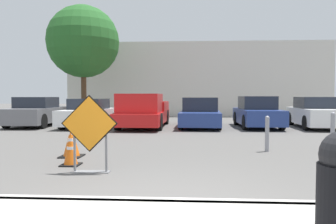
% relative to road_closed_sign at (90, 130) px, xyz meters
% --- Properties ---
extents(ground_plane, '(96.00, 96.00, 0.00)m').
position_rel_road_closed_sign_xyz_m(ground_plane, '(1.70, 8.00, -0.84)').
color(ground_plane, '#565451').
extents(curb_lip, '(29.41, 0.20, 0.14)m').
position_rel_road_closed_sign_xyz_m(curb_lip, '(1.70, -2.00, -0.77)').
color(curb_lip, '#ADAAA3').
rests_on(curb_lip, ground_plane).
extents(road_closed_sign, '(1.12, 0.20, 1.54)m').
position_rel_road_closed_sign_xyz_m(road_closed_sign, '(0.00, 0.00, 0.00)').
color(road_closed_sign, black).
rests_on(road_closed_sign, ground_plane).
extents(traffic_cone_nearest, '(0.40, 0.40, 0.76)m').
position_rel_road_closed_sign_xyz_m(traffic_cone_nearest, '(-0.63, 0.66, -0.47)').
color(traffic_cone_nearest, black).
rests_on(traffic_cone_nearest, ground_plane).
extents(traffic_cone_second, '(0.54, 0.54, 0.79)m').
position_rel_road_closed_sign_xyz_m(traffic_cone_second, '(-0.96, 1.65, -0.46)').
color(traffic_cone_second, black).
rests_on(traffic_cone_second, ground_plane).
extents(parked_car_nearest, '(2.01, 4.11, 1.46)m').
position_rel_road_closed_sign_xyz_m(parked_car_nearest, '(-5.65, 9.66, -0.16)').
color(parked_car_nearest, slate).
rests_on(parked_car_nearest, ground_plane).
extents(parked_car_second, '(1.91, 4.35, 1.38)m').
position_rel_road_closed_sign_xyz_m(parked_car_second, '(-2.92, 9.50, -0.20)').
color(parked_car_second, white).
rests_on(parked_car_second, ground_plane).
extents(pickup_truck, '(2.19, 5.44, 1.61)m').
position_rel_road_closed_sign_xyz_m(pickup_truck, '(-0.20, 9.24, -0.12)').
color(pickup_truck, red).
rests_on(pickup_truck, ground_plane).
extents(parked_car_third, '(2.07, 4.64, 1.44)m').
position_rel_road_closed_sign_xyz_m(parked_car_third, '(2.54, 9.78, -0.19)').
color(parked_car_third, navy).
rests_on(parked_car_third, ground_plane).
extents(parked_car_fourth, '(1.83, 4.06, 1.50)m').
position_rel_road_closed_sign_xyz_m(parked_car_fourth, '(5.26, 9.66, -0.16)').
color(parked_car_fourth, navy).
rests_on(parked_car_fourth, ground_plane).
extents(parked_car_fifth, '(1.99, 4.43, 1.46)m').
position_rel_road_closed_sign_xyz_m(parked_car_fifth, '(8.00, 9.70, -0.16)').
color(parked_car_fifth, white).
rests_on(parked_car_fifth, ground_plane).
extents(bollard_nearest, '(0.12, 0.12, 0.98)m').
position_rel_road_closed_sign_xyz_m(bollard_nearest, '(4.08, 2.72, -0.33)').
color(bollard_nearest, gray).
rests_on(bollard_nearest, ground_plane).
extents(bollard_second, '(0.12, 0.12, 1.08)m').
position_rel_road_closed_sign_xyz_m(bollard_second, '(5.81, 2.72, -0.28)').
color(bollard_second, gray).
rests_on(bollard_second, ground_plane).
extents(building_facade_backdrop, '(19.28, 5.00, 5.46)m').
position_rel_road_closed_sign_xyz_m(building_facade_backdrop, '(2.65, 20.04, 1.88)').
color(building_facade_backdrop, beige).
rests_on(building_facade_backdrop, ground_plane).
extents(street_tree_behind_lot, '(4.37, 4.37, 7.00)m').
position_rel_road_closed_sign_xyz_m(street_tree_behind_lot, '(-4.44, 13.49, 3.96)').
color(street_tree_behind_lot, '#513823').
rests_on(street_tree_behind_lot, ground_plane).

